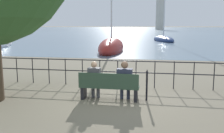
{
  "coord_description": "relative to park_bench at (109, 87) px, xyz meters",
  "views": [
    {
      "loc": [
        1.44,
        -7.68,
        2.38
      ],
      "look_at": [
        0.0,
        0.5,
        1.0
      ],
      "focal_mm": 40.0,
      "sensor_mm": 36.0,
      "label": 1
    }
  ],
  "objects": [
    {
      "name": "ground_plane",
      "position": [
        0.0,
        0.06,
        -0.44
      ],
      "size": [
        1000.0,
        1000.0,
        0.0
      ],
      "primitive_type": "plane",
      "color": "#7A705B"
    },
    {
      "name": "harbor_water",
      "position": [
        0.0,
        159.83,
        -0.43
      ],
      "size": [
        600.0,
        300.0,
        0.01
      ],
      "color": "slate",
      "rests_on": "ground_plane"
    },
    {
      "name": "park_bench",
      "position": [
        0.0,
        0.0,
        0.0
      ],
      "size": [
        1.92,
        0.45,
        0.9
      ],
      "color": "#334C38",
      "rests_on": "ground_plane"
    },
    {
      "name": "seated_person_left",
      "position": [
        -0.49,
        0.08,
        0.24
      ],
      "size": [
        0.39,
        0.35,
        1.24
      ],
      "color": "#4C4C51",
      "rests_on": "ground_plane"
    },
    {
      "name": "seated_person_right",
      "position": [
        0.49,
        0.07,
        0.26
      ],
      "size": [
        0.48,
        0.35,
        1.27
      ],
      "color": "#2D3347",
      "rests_on": "ground_plane"
    },
    {
      "name": "promenade_railing",
      "position": [
        -0.0,
        1.84,
        0.26
      ],
      "size": [
        10.04,
        0.04,
        1.05
      ],
      "color": "black",
      "rests_on": "ground_plane"
    },
    {
      "name": "closed_umbrella",
      "position": [
        1.19,
        0.14,
        0.13
      ],
      "size": [
        0.09,
        0.09,
        1.02
      ],
      "color": "black",
      "rests_on": "ground_plane"
    },
    {
      "name": "sailboat_0",
      "position": [
        -2.56,
        14.78,
        -0.06
      ],
      "size": [
        2.42,
        7.75,
        9.31
      ],
      "rotation": [
        0.0,
        0.0,
        0.05
      ],
      "color": "maroon",
      "rests_on": "ground_plane"
    },
    {
      "name": "sailboat_3",
      "position": [
        2.53,
        30.88,
        -0.13
      ],
      "size": [
        4.1,
        7.8,
        12.62
      ],
      "rotation": [
        0.0,
        0.0,
        0.28
      ],
      "color": "navy",
      "rests_on": "ground_plane"
    },
    {
      "name": "harbor_lighthouse",
      "position": [
        3.28,
        127.89,
        9.21
      ],
      "size": [
        4.62,
        4.62,
        20.74
      ],
      "color": "beige",
      "rests_on": "ground_plane"
    }
  ]
}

